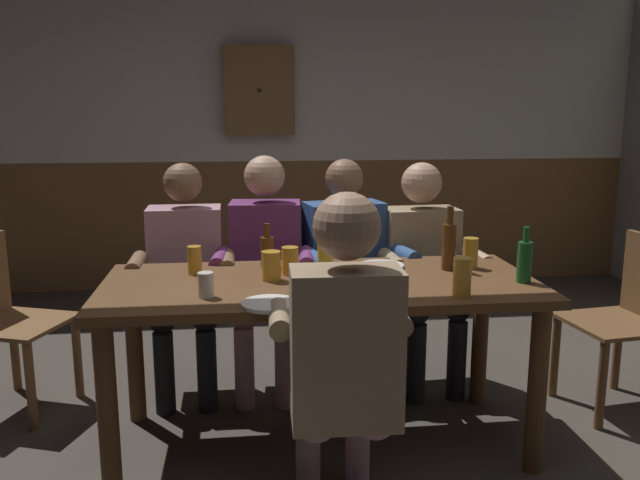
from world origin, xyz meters
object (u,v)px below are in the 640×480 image
person_2 (348,264)px  person_0 (185,269)px  pint_glass_2 (470,253)px  bottle_3 (449,244)px  person_1 (265,263)px  plate_0 (381,266)px  pint_glass_0 (462,277)px  person_4 (343,351)px  chair_empty_near_right (629,317)px  condiment_caddy (382,278)px  pint_glass_5 (206,285)px  pint_glass_3 (271,266)px  pint_glass_4 (195,260)px  person_3 (423,263)px  chair_empty_near_left (3,318)px  dining_table (321,305)px  bottle_1 (325,256)px  pint_glass_1 (290,261)px  wall_dart_cabinet (259,90)px  bottle_0 (267,250)px  plate_1 (270,304)px

person_2 → person_0: bearing=-11.7°
pint_glass_2 → person_2: bearing=135.5°
bottle_3 → person_1: bearing=147.8°
person_1 → plate_0: (0.53, -0.44, 0.08)m
bottle_3 → pint_glass_0: 0.44m
person_4 → pint_glass_0: 0.64m
chair_empty_near_right → condiment_caddy: (-1.32, -0.28, 0.32)m
person_1 → pint_glass_5: bearing=77.5°
pint_glass_3 → pint_glass_4: size_ratio=1.00×
pint_glass_0 → person_3: bearing=83.5°
person_0 → chair_empty_near_right: bearing=167.7°
person_2 → pint_glass_0: 1.01m
person_4 → plate_0: bearing=71.2°
pint_glass_0 → person_2: bearing=107.8°
person_4 → chair_empty_near_left: person_4 is taller
person_2 → chair_empty_near_left: size_ratio=1.41×
dining_table → plate_0: size_ratio=8.89×
person_1 → bottle_1: bearing=119.4°
pint_glass_2 → person_3: bearing=99.9°
pint_glass_0 → pint_glass_2: pint_glass_0 is taller
person_1 → condiment_caddy: 0.87m
condiment_caddy → plate_0: bearing=78.6°
dining_table → person_1: size_ratio=1.50×
plate_0 → chair_empty_near_left: bearing=169.3°
dining_table → pint_glass_3: 0.28m
pint_glass_1 → wall_dart_cabinet: bearing=91.2°
person_4 → bottle_0: size_ratio=6.03×
bottle_0 → chair_empty_near_left: bearing=168.4°
person_2 → chair_empty_near_left: (-1.76, -0.09, -0.20)m
chair_empty_near_right → condiment_caddy: 1.39m
person_2 → person_4: (-0.22, -1.27, 0.00)m
person_0 → bottle_0: 0.58m
person_0 → plate_0: 1.05m
bottle_1 → bottle_3: bottle_3 is taller
dining_table → plate_1: size_ratio=8.62×
person_4 → bottle_3: bearing=52.8°
pint_glass_0 → pint_glass_2: bearing=67.0°
chair_empty_near_left → pint_glass_4: size_ratio=6.90×
plate_1 → pint_glass_1: (0.11, 0.47, 0.05)m
person_3 → condiment_caddy: 0.83m
dining_table → pint_glass_2: size_ratio=13.21×
person_0 → pint_glass_2: 1.46m
person_0 → person_2: person_2 is taller
plate_0 → pint_glass_1: bearing=-169.9°
condiment_caddy → plate_1: (-0.49, -0.27, -0.02)m
person_4 → pint_glass_1: (-0.12, 0.76, 0.15)m
person_2 → plate_0: (0.09, -0.43, 0.09)m
pint_glass_2 → pint_glass_4: pint_glass_2 is taller
person_2 → pint_glass_1: 0.64m
bottle_3 → dining_table: bearing=-168.0°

